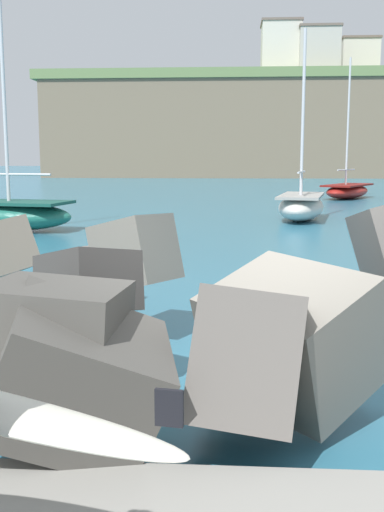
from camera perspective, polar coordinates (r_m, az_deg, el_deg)
ground_plane at (r=6.40m, az=6.31°, el=-13.26°), size 400.00×400.00×0.00m
breakwater_jetty at (r=7.10m, az=12.42°, el=-2.34°), size 31.24×7.25×2.39m
boat_near_right at (r=38.97m, az=14.27°, el=5.96°), size 4.20×5.44×8.33m
boat_mid_left at (r=24.77m, az=10.14°, el=4.65°), size 2.57×4.78×7.27m
headland_bluff at (r=93.84m, az=13.77°, el=11.44°), size 82.33×30.67×13.46m
station_building_west at (r=95.01m, az=15.17°, el=17.19°), size 5.40×6.04×5.79m
station_building_central at (r=85.94m, az=8.26°, el=18.60°), size 5.28×5.34×6.70m
station_building_east at (r=88.33m, az=9.98°, el=17.41°), size 8.30×7.80×3.98m
station_building_annex at (r=85.06m, az=11.66°, el=18.27°), size 5.37×5.18×5.68m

